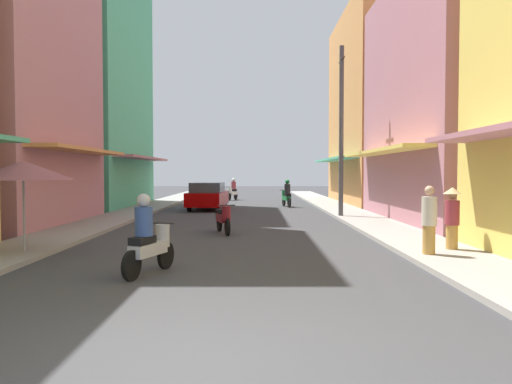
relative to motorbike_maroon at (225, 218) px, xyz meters
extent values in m
plane|color=#38383A|center=(0.31, 7.53, -0.50)|extent=(100.89, 100.89, 0.00)
cube|color=gray|center=(-4.85, 7.53, -0.44)|extent=(2.02, 53.86, 0.12)
cube|color=#9E9991|center=(5.47, 7.53, -0.44)|extent=(2.02, 53.86, 0.12)
cube|color=#D88C4C|center=(-5.35, 2.49, 2.30)|extent=(1.10, 7.63, 0.12)
cube|color=#4CB28C|center=(-8.85, 12.72, 7.61)|extent=(6.00, 10.42, 16.22)
cube|color=#B7727F|center=(-5.35, 12.72, 2.30)|extent=(1.10, 9.38, 0.12)
cube|color=#B7727F|center=(9.48, 3.80, 4.39)|extent=(6.00, 11.02, 9.78)
cube|color=#EFD159|center=(5.98, 3.80, 2.30)|extent=(1.10, 9.91, 0.12)
cube|color=#D88C4C|center=(9.48, 15.77, 5.48)|extent=(6.00, 12.02, 11.97)
cube|color=#4CB28C|center=(5.98, 15.77, 2.30)|extent=(1.10, 10.82, 0.12)
cylinder|color=black|center=(0.15, -0.55, -0.22)|extent=(0.23, 0.56, 0.56)
cylinder|color=black|center=(-0.18, 0.65, -0.22)|extent=(0.23, 0.56, 0.56)
cube|color=maroon|center=(-0.03, 0.10, 0.00)|extent=(0.54, 1.04, 0.24)
cube|color=black|center=(-0.08, 0.29, 0.20)|extent=(0.42, 0.61, 0.14)
cylinder|color=maroon|center=(0.12, -0.43, 0.20)|extent=(0.28, 0.28, 0.45)
cylinder|color=black|center=(0.12, -0.43, 0.45)|extent=(0.54, 0.18, 0.03)
cylinder|color=black|center=(2.69, 13.52, -0.22)|extent=(0.19, 0.56, 0.56)
cylinder|color=black|center=(2.93, 12.29, -0.22)|extent=(0.19, 0.56, 0.56)
cube|color=#197233|center=(2.82, 12.86, 0.00)|extent=(0.47, 1.04, 0.24)
cube|color=black|center=(2.86, 12.66, 0.20)|extent=(0.38, 0.60, 0.14)
cylinder|color=#197233|center=(2.71, 13.40, 0.20)|extent=(0.28, 0.28, 0.45)
cylinder|color=black|center=(2.71, 13.40, 0.45)|extent=(0.55, 0.14, 0.03)
cylinder|color=#262628|center=(2.85, 12.71, 0.55)|extent=(0.34, 0.34, 0.55)
sphere|color=#197233|center=(2.85, 12.71, 0.95)|extent=(0.26, 0.26, 0.26)
cylinder|color=black|center=(-0.84, 19.58, -0.22)|extent=(0.26, 0.56, 0.56)
cylinder|color=black|center=(-0.43, 20.76, -0.22)|extent=(0.26, 0.56, 0.56)
cube|color=silver|center=(-0.62, 20.21, 0.00)|extent=(0.59, 1.04, 0.24)
cube|color=black|center=(-0.55, 20.40, 0.20)|extent=(0.45, 0.62, 0.14)
cylinder|color=silver|center=(-0.80, 19.69, 0.20)|extent=(0.28, 0.28, 0.45)
cylinder|color=black|center=(-0.80, 19.69, 0.45)|extent=(0.53, 0.21, 0.03)
cylinder|color=#99333F|center=(-0.57, 20.36, 0.55)|extent=(0.34, 0.34, 0.55)
sphere|color=silver|center=(-0.57, 20.36, 0.95)|extent=(0.26, 0.26, 0.26)
cylinder|color=black|center=(-0.80, -6.04, -0.22)|extent=(0.26, 0.55, 0.56)
cylinder|color=black|center=(-1.22, -7.21, -0.22)|extent=(0.26, 0.55, 0.56)
cube|color=#B2B2B7|center=(-1.03, -6.67, 0.00)|extent=(0.60, 1.04, 0.24)
cube|color=black|center=(-1.09, -6.86, 0.20)|extent=(0.45, 0.62, 0.14)
cylinder|color=#B2B2B7|center=(-0.84, -6.15, 0.20)|extent=(0.28, 0.28, 0.45)
cylinder|color=black|center=(-0.84, -6.15, 0.45)|extent=(0.53, 0.21, 0.03)
cylinder|color=#334C8C|center=(-1.08, -6.81, 0.55)|extent=(0.34, 0.34, 0.55)
sphere|color=#B2B2B7|center=(-1.08, -6.81, 0.95)|extent=(0.26, 0.26, 0.26)
cube|color=#8C0000|center=(-1.51, 10.61, 0.10)|extent=(2.00, 4.20, 0.70)
cube|color=#333D47|center=(-1.51, 10.46, 0.65)|extent=(1.72, 2.19, 0.60)
cylinder|color=black|center=(-2.18, 11.91, -0.18)|extent=(0.22, 0.65, 0.64)
cylinder|color=black|center=(-0.68, 11.81, -0.18)|extent=(0.22, 0.65, 0.64)
cylinder|color=black|center=(-2.33, 9.41, -0.18)|extent=(0.22, 0.65, 0.64)
cylinder|color=black|center=(-0.83, 9.32, -0.18)|extent=(0.22, 0.65, 0.64)
cylinder|color=#BF8C3F|center=(5.80, -4.13, -0.15)|extent=(0.28, 0.28, 0.71)
cylinder|color=#99333F|center=(5.80, -4.13, 0.50)|extent=(0.34, 0.34, 0.60)
sphere|color=#9E7256|center=(5.80, -4.13, 0.94)|extent=(0.22, 0.22, 0.22)
cone|color=#D1B77A|center=(5.80, -4.13, 1.04)|extent=(0.44, 0.44, 0.16)
cylinder|color=#BF8C3F|center=(4.99, -4.88, -0.12)|extent=(0.28, 0.28, 0.77)
cylinder|color=beige|center=(4.99, -4.88, 0.60)|extent=(0.34, 0.34, 0.65)
sphere|color=tan|center=(4.99, -4.88, 1.06)|extent=(0.22, 0.22, 0.22)
cylinder|color=#99999E|center=(-4.44, -4.41, 0.54)|extent=(0.05, 0.05, 2.08)
cone|color=#8C4C59|center=(-4.44, -4.41, 1.53)|extent=(2.32, 2.32, 0.45)
cylinder|color=#4C4C4F|center=(4.72, 5.56, 3.19)|extent=(0.20, 0.20, 7.39)
cylinder|color=#3F382D|center=(4.72, 5.56, 6.29)|extent=(0.08, 1.20, 0.08)
camera|label=1|loc=(1.05, -16.45, 1.47)|focal=35.85mm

